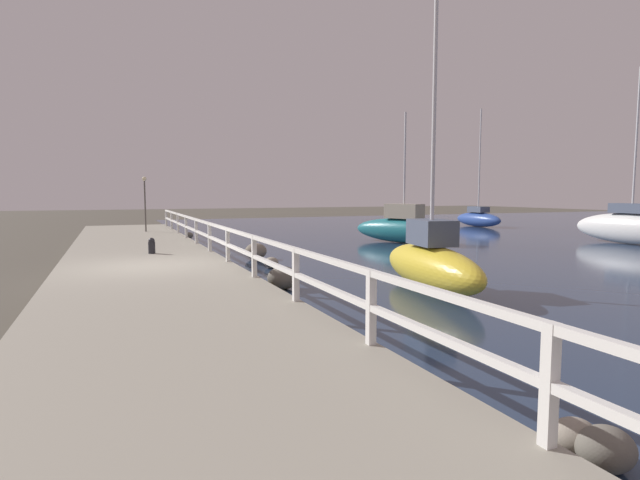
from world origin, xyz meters
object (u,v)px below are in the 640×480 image
at_px(sailboat_white, 631,227).
at_px(sailboat_blue, 478,218).
at_px(dock_lamp, 145,195).
at_px(sailboat_teal, 404,228).
at_px(mooring_bollard, 152,246).
at_px(sailboat_yellow, 431,263).

xyz_separation_m(sailboat_white, sailboat_blue, (1.66, 11.77, -0.18)).
xyz_separation_m(dock_lamp, sailboat_teal, (10.43, -6.75, -1.47)).
bearing_deg(dock_lamp, sailboat_teal, -32.92).
xyz_separation_m(mooring_bollard, sailboat_white, (19.71, -1.46, 0.17)).
bearing_deg(sailboat_teal, sailboat_blue, 13.86).
relative_size(sailboat_white, sailboat_blue, 0.98).
height_order(sailboat_teal, sailboat_blue, sailboat_blue).
xyz_separation_m(mooring_bollard, sailboat_blue, (21.37, 10.31, -0.01)).
relative_size(dock_lamp, sailboat_yellow, 0.41).
bearing_deg(dock_lamp, sailboat_blue, 2.12).
distance_m(sailboat_white, sailboat_blue, 11.89).
height_order(sailboat_yellow, sailboat_white, sailboat_white).
relative_size(mooring_bollard, sailboat_yellow, 0.08).
xyz_separation_m(mooring_bollard, dock_lamp, (0.42, 9.53, 1.54)).
bearing_deg(sailboat_teal, sailboat_white, -47.31).
height_order(mooring_bollard, dock_lamp, dock_lamp).
height_order(sailboat_white, sailboat_blue, sailboat_blue).
bearing_deg(mooring_bollard, sailboat_teal, 14.37).
height_order(mooring_bollard, sailboat_teal, sailboat_teal).
distance_m(mooring_bollard, sailboat_yellow, 8.74).
distance_m(sailboat_white, sailboat_teal, 9.82).
bearing_deg(sailboat_white, sailboat_blue, 81.81).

